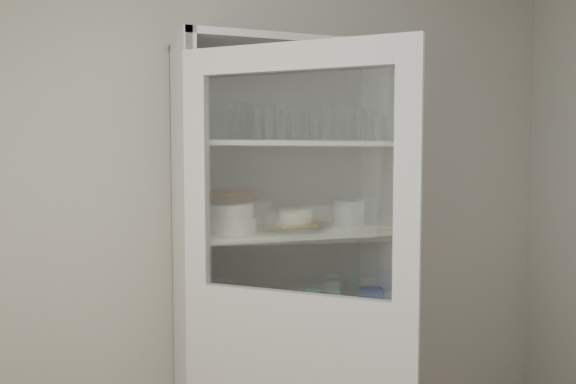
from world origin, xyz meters
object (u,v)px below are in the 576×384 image
object	(u,v)px
cupboard_door	(295,353)
white_canister	(200,307)
goblet_2	(312,125)
grey_bowl_stack	(349,213)
plate_stack_front	(232,225)
measuring_cups	(237,320)
white_ramekin	(295,216)
goblet_1	(274,121)
mug_white	(313,308)
mug_blue	(371,298)
mug_teal	(333,297)
glass_platter	(295,228)
pantry_cabinet	(284,294)
yellow_trivet	(295,224)
plate_stack_back	(231,220)
terracotta_bowl	(232,197)
goblet_0	(219,121)
cream_bowl	(232,210)
goblet_3	(361,124)
teal_jar	(313,300)

from	to	relation	value
cupboard_door	white_canister	xyz separation A→B (m)	(-0.25, 0.52, 0.06)
goblet_2	grey_bowl_stack	bearing A→B (deg)	-25.84
plate_stack_front	measuring_cups	xyz separation A→B (m)	(0.02, -0.03, -0.42)
white_ramekin	goblet_1	bearing A→B (deg)	120.21
plate_stack_front	mug_white	size ratio (longest dim) A/B	2.09
measuring_cups	mug_blue	bearing A→B (deg)	2.55
grey_bowl_stack	mug_teal	world-z (taller)	grey_bowl_stack
grey_bowl_stack	mug_teal	distance (m)	0.42
measuring_cups	white_ramekin	bearing A→B (deg)	6.42
goblet_2	plate_stack_front	xyz separation A→B (m)	(-0.43, -0.12, -0.44)
goblet_1	glass_platter	world-z (taller)	goblet_1
pantry_cabinet	mug_blue	distance (m)	0.42
goblet_2	plate_stack_front	distance (m)	0.63
yellow_trivet	white_canister	bearing A→B (deg)	174.59
goblet_1	mug_white	xyz separation A→B (m)	(0.12, -0.18, -0.85)
plate_stack_front	mug_teal	xyz separation A→B (m)	(0.53, 0.10, -0.39)
plate_stack_back	terracotta_bowl	world-z (taller)	terracotta_bowl
pantry_cabinet	white_canister	size ratio (longest dim) A/B	15.03
grey_bowl_stack	yellow_trivet	bearing A→B (deg)	-172.49
plate_stack_front	glass_platter	world-z (taller)	plate_stack_front
goblet_0	mug_teal	bearing A→B (deg)	-4.58
cupboard_door	cream_bowl	bearing A→B (deg)	144.80
yellow_trivet	goblet_1	bearing A→B (deg)	120.21
goblet_1	glass_platter	distance (m)	0.50
glass_platter	goblet_3	bearing A→B (deg)	17.35
pantry_cabinet	mug_blue	bearing A→B (deg)	-14.16
mug_teal	white_canister	size ratio (longest dim) A/B	0.66
mug_blue	measuring_cups	distance (m)	0.67
pantry_cabinet	cream_bowl	bearing A→B (deg)	-158.89
cupboard_door	white_ramekin	size ratio (longest dim) A/B	13.33
yellow_trivet	mug_blue	bearing A→B (deg)	-0.29
white_ramekin	mug_white	bearing A→B (deg)	-48.68
white_ramekin	mug_white	size ratio (longest dim) A/B	1.45
mug_blue	plate_stack_back	bearing A→B (deg)	161.52
goblet_2	mug_teal	size ratio (longest dim) A/B	1.73
goblet_0	mug_white	xyz separation A→B (m)	(0.38, -0.21, -0.84)
goblet_1	plate_stack_front	xyz separation A→B (m)	(-0.23, -0.12, -0.46)
goblet_1	plate_stack_front	world-z (taller)	goblet_1
white_canister	grey_bowl_stack	bearing A→B (deg)	-0.21
goblet_2	glass_platter	distance (m)	0.50
goblet_2	grey_bowl_stack	distance (m)	0.46
cupboard_door	goblet_2	xyz separation A→B (m)	(0.31, 0.60, 0.87)
plate_stack_front	white_ramekin	size ratio (longest dim) A/B	1.44
plate_stack_back	goblet_3	bearing A→B (deg)	-3.48
goblet_3	glass_platter	bearing A→B (deg)	-162.65
teal_jar	white_ramekin	bearing A→B (deg)	-154.53
grey_bowl_stack	white_canister	distance (m)	0.82
pantry_cabinet	goblet_3	world-z (taller)	pantry_cabinet
terracotta_bowl	measuring_cups	bearing A→B (deg)	-60.46
pantry_cabinet	glass_platter	xyz separation A→B (m)	(0.02, -0.10, 0.33)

